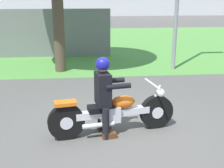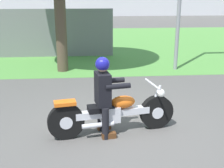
{
  "view_description": "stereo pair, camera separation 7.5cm",
  "coord_description": "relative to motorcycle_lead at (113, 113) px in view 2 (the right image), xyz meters",
  "views": [
    {
      "loc": [
        -0.6,
        -4.77,
        2.41
      ],
      "look_at": [
        -0.11,
        0.21,
        0.85
      ],
      "focal_mm": 47.61,
      "sensor_mm": 36.0,
      "label": 1
    },
    {
      "loc": [
        -0.52,
        -4.77,
        2.41
      ],
      "look_at": [
        -0.11,
        0.21,
        0.85
      ],
      "focal_mm": 47.61,
      "sensor_mm": 36.0,
      "label": 2
    }
  ],
  "objects": [
    {
      "name": "rider_lead",
      "position": [
        -0.17,
        -0.03,
        0.43
      ],
      "size": [
        0.6,
        0.53,
        1.39
      ],
      "rotation": [
        0.0,
        0.0,
        0.18
      ],
      "color": "black",
      "rests_on": "ground"
    },
    {
      "name": "ground",
      "position": [
        0.11,
        -0.01,
        -0.38
      ],
      "size": [
        120.0,
        120.0,
        0.0
      ],
      "primitive_type": "plane",
      "color": "#565451"
    },
    {
      "name": "fence_segment",
      "position": [
        -2.95,
        6.67,
        0.52
      ],
      "size": [
        7.0,
        0.06,
        1.8
      ],
      "primitive_type": "cube",
      "color": "slate",
      "rests_on": "ground"
    },
    {
      "name": "motorcycle_lead",
      "position": [
        0.0,
        0.0,
        0.0
      ],
      "size": [
        2.25,
        0.74,
        0.87
      ],
      "rotation": [
        0.0,
        0.0,
        0.18
      ],
      "color": "black",
      "rests_on": "ground"
    },
    {
      "name": "grass_verge",
      "position": [
        0.11,
        9.6,
        -0.38
      ],
      "size": [
        60.0,
        12.0,
        0.01
      ],
      "primitive_type": "cube",
      "color": "#549342",
      "rests_on": "ground"
    }
  ]
}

